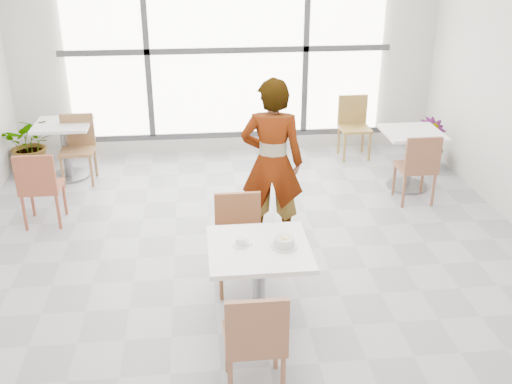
{
  "coord_description": "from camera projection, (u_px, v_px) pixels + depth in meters",
  "views": [
    {
      "loc": [
        -0.48,
        -4.82,
        3.02
      ],
      "look_at": [
        0.0,
        -0.3,
        1.0
      ],
      "focal_mm": 41.44,
      "sensor_mm": 36.0,
      "label": 1
    }
  ],
  "objects": [
    {
      "name": "chair_far",
      "position": [
        239.0,
        235.0,
        5.33
      ],
      "size": [
        0.42,
        0.42,
        0.87
      ],
      "color": "brown",
      "rests_on": "ground"
    },
    {
      "name": "bg_chair_right_far",
      "position": [
        354.0,
        122.0,
        8.45
      ],
      "size": [
        0.42,
        0.42,
        0.87
      ],
      "color": "#A07C3C",
      "rests_on": "ground"
    },
    {
      "name": "main_table",
      "position": [
        259.0,
        271.0,
        4.72
      ],
      "size": [
        0.8,
        0.8,
        0.75
      ],
      "color": "white",
      "rests_on": "ground"
    },
    {
      "name": "window",
      "position": [
        227.0,
        50.0,
        8.16
      ],
      "size": [
        4.6,
        0.07,
        2.52
      ],
      "color": "white",
      "rests_on": "ground"
    },
    {
      "name": "bg_table_left",
      "position": [
        65.0,
        142.0,
        7.69
      ],
      "size": [
        0.7,
        0.7,
        0.75
      ],
      "color": "silver",
      "rests_on": "ground"
    },
    {
      "name": "bg_chair_left_far",
      "position": [
        78.0,
        144.0,
        7.6
      ],
      "size": [
        0.42,
        0.42,
        0.87
      ],
      "color": "olive",
      "rests_on": "ground"
    },
    {
      "name": "plant_left",
      "position": [
        31.0,
        144.0,
        7.94
      ],
      "size": [
        0.73,
        0.64,
        0.78
      ],
      "primitive_type": "imported",
      "rotation": [
        0.0,
        0.0,
        0.05
      ],
      "color": "#4A8446",
      "rests_on": "ground"
    },
    {
      "name": "chair_near",
      "position": [
        255.0,
        337.0,
        3.99
      ],
      "size": [
        0.42,
        0.42,
        0.87
      ],
      "rotation": [
        0.0,
        0.0,
        3.14
      ],
      "color": "#9C6447",
      "rests_on": "ground"
    },
    {
      "name": "bg_chair_right_near",
      "position": [
        418.0,
        165.0,
        6.93
      ],
      "size": [
        0.42,
        0.42,
        0.87
      ],
      "rotation": [
        0.0,
        0.0,
        3.14
      ],
      "color": "brown",
      "rests_on": "ground"
    },
    {
      "name": "plant_right",
      "position": [
        430.0,
        144.0,
        8.08
      ],
      "size": [
        0.46,
        0.46,
        0.69
      ],
      "primitive_type": "imported",
      "rotation": [
        0.0,
        0.0,
        0.22
      ],
      "color": "#538C4D",
      "rests_on": "ground"
    },
    {
      "name": "wall_back",
      "position": [
        227.0,
        49.0,
        8.22
      ],
      "size": [
        6.0,
        0.0,
        6.0
      ],
      "primitive_type": "plane",
      "rotation": [
        1.57,
        0.0,
        0.0
      ],
      "color": "silver",
      "rests_on": "ground"
    },
    {
      "name": "coffee_cup",
      "position": [
        241.0,
        242.0,
        4.63
      ],
      "size": [
        0.16,
        0.13,
        0.07
      ],
      "color": "white",
      "rests_on": "main_table"
    },
    {
      "name": "oatmeal_bowl",
      "position": [
        284.0,
        242.0,
        4.61
      ],
      "size": [
        0.21,
        0.21,
        0.09
      ],
      "color": "silver",
      "rests_on": "main_table"
    },
    {
      "name": "bg_table_right",
      "position": [
        410.0,
        151.0,
        7.39
      ],
      "size": [
        0.7,
        0.7,
        0.75
      ],
      "color": "white",
      "rests_on": "ground"
    },
    {
      "name": "person",
      "position": [
        272.0,
        163.0,
        5.95
      ],
      "size": [
        0.71,
        0.53,
        1.75
      ],
      "primitive_type": "imported",
      "rotation": [
        0.0,
        0.0,
        2.94
      ],
      "color": "black",
      "rests_on": "ground"
    },
    {
      "name": "bg_chair_left_near",
      "position": [
        39.0,
        184.0,
        6.39
      ],
      "size": [
        0.42,
        0.42,
        0.87
      ],
      "rotation": [
        0.0,
        0.0,
        3.14
      ],
      "color": "#9D4E35",
      "rests_on": "ground"
    },
    {
      "name": "floor",
      "position": [
        253.0,
        275.0,
        5.65
      ],
      "size": [
        7.0,
        7.0,
        0.0
      ],
      "primitive_type": "plane",
      "color": "#9E9EA5",
      "rests_on": "ground"
    }
  ]
}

